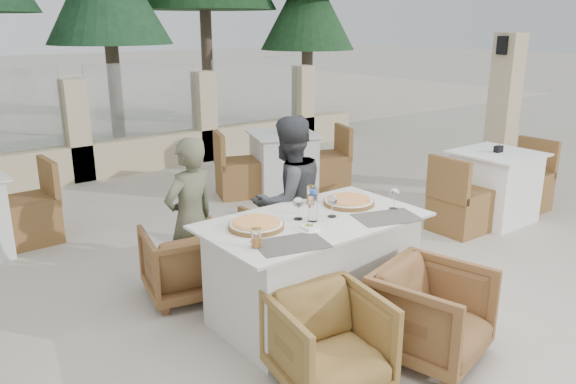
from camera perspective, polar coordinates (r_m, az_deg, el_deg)
ground at (r=4.34m, az=0.64°, el=-12.24°), size 80.00×80.00×0.00m
perimeter_wall_far at (r=8.23m, az=-20.73°, el=6.55°), size 10.00×0.34×1.60m
lantern_pillar at (r=7.75m, az=20.99°, el=7.46°), size 0.34×0.34×2.00m
pine_centre at (r=10.89m, az=-17.88°, el=18.07°), size 2.20×2.20×5.00m
pine_far_right at (r=12.31m, az=2.00°, el=17.42°), size 1.98×1.98×4.50m
dining_table at (r=4.15m, az=2.56°, el=-7.78°), size 1.60×0.90×0.77m
placemat_near_left at (r=3.55m, az=0.35°, el=-5.31°), size 0.51×0.40×0.00m
placemat_near_right at (r=4.09m, az=10.03°, el=-2.56°), size 0.52×0.43×0.00m
pizza_left at (r=3.82m, az=-3.25°, el=-3.33°), size 0.47×0.47×0.05m
pizza_right at (r=4.33m, az=6.19°, el=-0.94°), size 0.42×0.42×0.05m
water_bottle at (r=3.92m, az=2.54°, el=-1.40°), size 0.09×0.09×0.23m
wine_glass_centre at (r=3.96m, az=1.05°, el=-1.53°), size 0.10×0.10×0.18m
wine_glass_near at (r=4.03m, az=4.52°, el=-1.28°), size 0.10×0.10×0.18m
wine_glass_corner at (r=4.25m, az=10.75°, el=-0.55°), size 0.08×0.08×0.18m
beer_glass_left at (r=3.49m, az=-3.24°, el=-4.69°), size 0.08×0.08×0.12m
beer_glass_right at (r=4.32m, az=2.39°, el=-0.29°), size 0.08×0.08×0.14m
olive_dish at (r=3.78m, az=2.19°, el=-3.60°), size 0.13×0.13×0.04m
armchair_far_left at (r=4.57m, az=-10.44°, el=-7.02°), size 0.73×0.75×0.57m
armchair_far_right at (r=5.05m, az=-0.32°, el=-4.37°), size 0.65×0.67×0.57m
armchair_near_left at (r=3.47m, az=4.16°, el=-14.88°), size 0.72×0.74×0.58m
armchair_near_right at (r=3.82m, az=14.38°, el=-11.90°), size 0.79×0.81×0.61m
diner_left at (r=4.41m, az=-9.87°, el=-2.80°), size 0.53×0.41×1.30m
diner_right at (r=4.62m, az=0.06°, el=-0.90°), size 0.68×0.53×1.41m
bg_table_b at (r=7.24m, az=-0.46°, el=3.00°), size 1.82×1.33×0.77m
bg_table_c at (r=6.58m, az=20.22°, el=0.54°), size 1.65×0.84×0.77m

